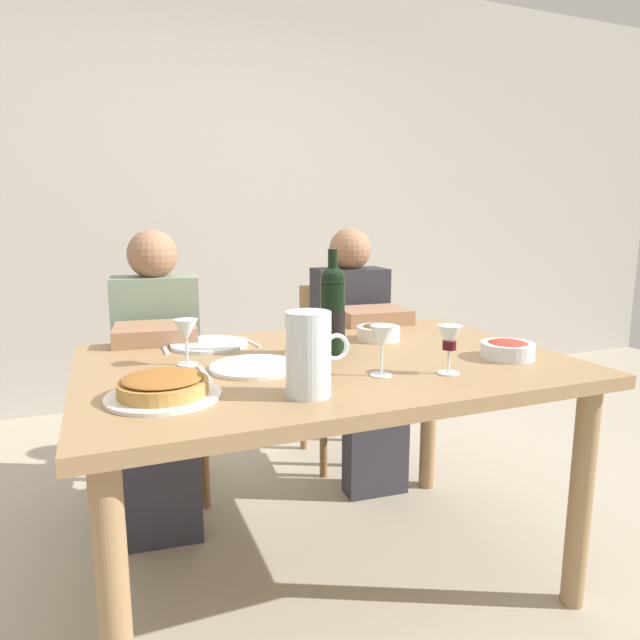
{
  "coord_description": "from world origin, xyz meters",
  "views": [
    {
      "loc": [
        -0.65,
        -1.56,
        1.2
      ],
      "look_at": [
        0.01,
        0.08,
        0.87
      ],
      "focal_mm": 30.79,
      "sensor_mm": 36.0,
      "label": 1
    }
  ],
  "objects_px": {
    "wine_bottle": "(332,311)",
    "olive_bowl": "(378,332)",
    "dinner_plate_right_setting": "(209,344)",
    "chair_right": "(340,359)",
    "dinner_plate_left_setting": "(255,367)",
    "water_pitcher": "(309,359)",
    "chair_left": "(159,380)",
    "wine_glass_right_diner": "(186,332)",
    "diner_left": "(158,368)",
    "wine_glass_centre": "(382,339)",
    "wine_glass_left_diner": "(449,340)",
    "dining_table": "(326,387)",
    "salad_bowl": "(507,349)",
    "baked_tart": "(163,387)",
    "diner_right": "(358,346)"
  },
  "relations": [
    {
      "from": "dinner_plate_right_setting",
      "to": "diner_right",
      "type": "distance_m",
      "value": 0.85
    },
    {
      "from": "wine_glass_right_diner",
      "to": "diner_left",
      "type": "distance_m",
      "value": 0.6
    },
    {
      "from": "dining_table",
      "to": "dinner_plate_left_setting",
      "type": "xyz_separation_m",
      "value": [
        -0.24,
        -0.02,
        0.1
      ]
    },
    {
      "from": "wine_glass_right_diner",
      "to": "dinner_plate_left_setting",
      "type": "distance_m",
      "value": 0.24
    },
    {
      "from": "wine_bottle",
      "to": "wine_glass_centre",
      "type": "height_order",
      "value": "wine_bottle"
    },
    {
      "from": "wine_bottle",
      "to": "wine_glass_right_diner",
      "type": "height_order",
      "value": "wine_bottle"
    },
    {
      "from": "dinner_plate_left_setting",
      "to": "dinner_plate_right_setting",
      "type": "distance_m",
      "value": 0.36
    },
    {
      "from": "dining_table",
      "to": "salad_bowl",
      "type": "bearing_deg",
      "value": -20.2
    },
    {
      "from": "wine_glass_left_diner",
      "to": "wine_glass_centre",
      "type": "relative_size",
      "value": 0.97
    },
    {
      "from": "baked_tart",
      "to": "wine_glass_left_diner",
      "type": "xyz_separation_m",
      "value": [
        0.79,
        -0.08,
        0.07
      ]
    },
    {
      "from": "dining_table",
      "to": "salad_bowl",
      "type": "height_order",
      "value": "salad_bowl"
    },
    {
      "from": "dining_table",
      "to": "wine_bottle",
      "type": "height_order",
      "value": "wine_bottle"
    },
    {
      "from": "diner_left",
      "to": "wine_glass_right_diner",
      "type": "bearing_deg",
      "value": 100.0
    },
    {
      "from": "diner_left",
      "to": "dinner_plate_right_setting",
      "type": "bearing_deg",
      "value": 121.27
    },
    {
      "from": "salad_bowl",
      "to": "dinner_plate_right_setting",
      "type": "bearing_deg",
      "value": 148.5
    },
    {
      "from": "dining_table",
      "to": "chair_right",
      "type": "bearing_deg",
      "value": 63.62
    },
    {
      "from": "chair_left",
      "to": "wine_glass_right_diner",
      "type": "bearing_deg",
      "value": 97.27
    },
    {
      "from": "wine_glass_centre",
      "to": "wine_glass_left_diner",
      "type": "bearing_deg",
      "value": -15.8
    },
    {
      "from": "water_pitcher",
      "to": "diner_right",
      "type": "relative_size",
      "value": 0.19
    },
    {
      "from": "baked_tart",
      "to": "wine_glass_centre",
      "type": "distance_m",
      "value": 0.6
    },
    {
      "from": "olive_bowl",
      "to": "dinner_plate_left_setting",
      "type": "bearing_deg",
      "value": -157.51
    },
    {
      "from": "wine_bottle",
      "to": "olive_bowl",
      "type": "bearing_deg",
      "value": 30.1
    },
    {
      "from": "diner_right",
      "to": "wine_bottle",
      "type": "bearing_deg",
      "value": 61.76
    },
    {
      "from": "baked_tart",
      "to": "chair_right",
      "type": "height_order",
      "value": "chair_right"
    },
    {
      "from": "dinner_plate_right_setting",
      "to": "diner_right",
      "type": "height_order",
      "value": "diner_right"
    },
    {
      "from": "baked_tart",
      "to": "wine_glass_right_diner",
      "type": "distance_m",
      "value": 0.33
    },
    {
      "from": "dinner_plate_left_setting",
      "to": "diner_right",
      "type": "xyz_separation_m",
      "value": [
        0.68,
        0.71,
        -0.15
      ]
    },
    {
      "from": "water_pitcher",
      "to": "chair_left",
      "type": "distance_m",
      "value": 1.27
    },
    {
      "from": "dining_table",
      "to": "wine_glass_right_diner",
      "type": "height_order",
      "value": "wine_glass_right_diner"
    },
    {
      "from": "dinner_plate_right_setting",
      "to": "chair_right",
      "type": "height_order",
      "value": "chair_right"
    },
    {
      "from": "water_pitcher",
      "to": "chair_right",
      "type": "relative_size",
      "value": 0.25
    },
    {
      "from": "wine_glass_centre",
      "to": "dinner_plate_right_setting",
      "type": "relative_size",
      "value": 0.55
    },
    {
      "from": "chair_left",
      "to": "chair_right",
      "type": "height_order",
      "value": "same"
    },
    {
      "from": "wine_glass_left_diner",
      "to": "wine_glass_right_diner",
      "type": "xyz_separation_m",
      "value": [
        -0.68,
        0.38,
        0.0
      ]
    },
    {
      "from": "water_pitcher",
      "to": "diner_left",
      "type": "relative_size",
      "value": 0.19
    },
    {
      "from": "salad_bowl",
      "to": "diner_left",
      "type": "xyz_separation_m",
      "value": [
        -1.01,
        0.84,
        -0.17
      ]
    },
    {
      "from": "baked_tart",
      "to": "diner_left",
      "type": "distance_m",
      "value": 0.86
    },
    {
      "from": "water_pitcher",
      "to": "wine_glass_left_diner",
      "type": "height_order",
      "value": "water_pitcher"
    },
    {
      "from": "water_pitcher",
      "to": "olive_bowl",
      "type": "relative_size",
      "value": 1.35
    },
    {
      "from": "salad_bowl",
      "to": "water_pitcher",
      "type": "bearing_deg",
      "value": -170.65
    },
    {
      "from": "dinner_plate_right_setting",
      "to": "chair_right",
      "type": "xyz_separation_m",
      "value": [
        0.77,
        0.59,
        -0.27
      ]
    },
    {
      "from": "wine_bottle",
      "to": "dinner_plate_right_setting",
      "type": "relative_size",
      "value": 1.3
    },
    {
      "from": "wine_bottle",
      "to": "wine_glass_centre",
      "type": "distance_m",
      "value": 0.29
    },
    {
      "from": "water_pitcher",
      "to": "chair_left",
      "type": "relative_size",
      "value": 0.25
    },
    {
      "from": "wine_glass_centre",
      "to": "chair_left",
      "type": "relative_size",
      "value": 0.17
    },
    {
      "from": "wine_glass_left_diner",
      "to": "diner_left",
      "type": "relative_size",
      "value": 0.12
    },
    {
      "from": "baked_tart",
      "to": "chair_left",
      "type": "distance_m",
      "value": 1.12
    },
    {
      "from": "wine_bottle",
      "to": "salad_bowl",
      "type": "bearing_deg",
      "value": -26.7
    },
    {
      "from": "salad_bowl",
      "to": "wine_glass_left_diner",
      "type": "bearing_deg",
      "value": -163.53
    },
    {
      "from": "diner_left",
      "to": "diner_right",
      "type": "xyz_separation_m",
      "value": [
        0.9,
        0.05,
        0.0
      ]
    }
  ]
}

